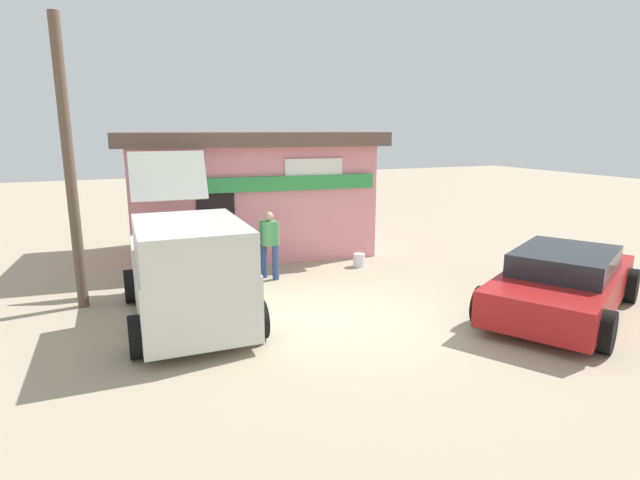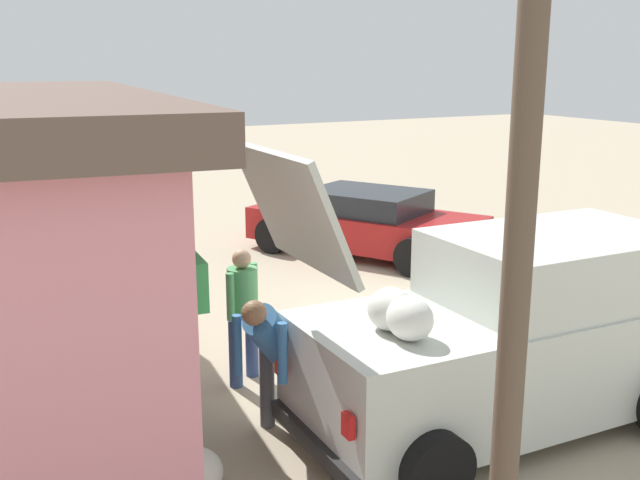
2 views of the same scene
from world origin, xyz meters
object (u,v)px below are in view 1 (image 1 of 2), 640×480
storefront_bar (249,191)px  unloaded_banana_pile (170,264)px  paint_bucket (359,260)px  parked_sedan (563,282)px  delivery_van (187,270)px  vendor_standing (269,240)px  customer_bending (207,243)px

storefront_bar → unloaded_banana_pile: 3.22m
paint_bucket → parked_sedan: bearing=-65.4°
delivery_van → storefront_bar: bearing=63.2°
parked_sedan → vendor_standing: 6.14m
unloaded_banana_pile → parked_sedan: bearing=-41.3°
parked_sedan → paint_bucket: parked_sedan is taller
parked_sedan → unloaded_banana_pile: parked_sedan is taller
parked_sedan → paint_bucket: (-2.01, 4.39, -0.42)m
storefront_bar → unloaded_banana_pile: size_ratio=7.98×
unloaded_banana_pile → paint_bucket: unloaded_banana_pile is taller
storefront_bar → paint_bucket: storefront_bar is taller
delivery_van → vendor_standing: delivery_van is taller
storefront_bar → parked_sedan: 8.34m
paint_bucket → customer_bending: bearing=177.7°
unloaded_banana_pile → paint_bucket: bearing=-16.1°
parked_sedan → unloaded_banana_pile: (-6.45, 5.67, -0.37)m
vendor_standing → unloaded_banana_pile: 2.58m
vendor_standing → paint_bucket: bearing=2.6°
customer_bending → unloaded_banana_pile: (-0.69, 1.13, -0.69)m
customer_bending → unloaded_banana_pile: bearing=121.2°
delivery_van → parked_sedan: size_ratio=0.96×
paint_bucket → delivery_van: bearing=-155.0°
vendor_standing → paint_bucket: size_ratio=4.71×
delivery_van → unloaded_banana_pile: size_ratio=5.03×
unloaded_banana_pile → customer_bending: bearing=-58.8°
paint_bucket → vendor_standing: bearing=-177.4°
delivery_van → vendor_standing: bearing=43.0°
customer_bending → delivery_van: bearing=-108.9°
vendor_standing → unloaded_banana_pile: (-2.06, 1.39, -0.68)m
delivery_van → customer_bending: bearing=71.1°
customer_bending → paint_bucket: bearing=-2.3°
vendor_standing → customer_bending: bearing=169.4°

